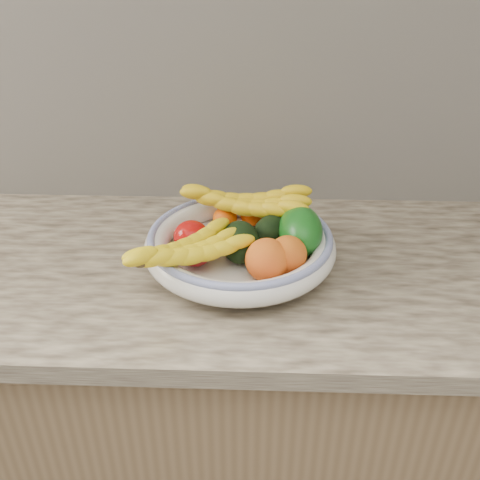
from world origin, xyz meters
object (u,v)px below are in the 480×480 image
at_px(banana_bunch_back, 245,206).
at_px(banana_bunch_front, 187,254).
at_px(fruit_bowl, 240,245).
at_px(green_mango, 300,231).

relative_size(banana_bunch_back, banana_bunch_front, 1.12).
relative_size(fruit_bowl, banana_bunch_front, 1.46).
distance_m(fruit_bowl, banana_bunch_front, 0.14).
xyz_separation_m(fruit_bowl, green_mango, (0.12, 0.01, 0.03)).
xyz_separation_m(banana_bunch_back, banana_bunch_front, (-0.10, -0.19, -0.01)).
bearing_deg(banana_bunch_back, green_mango, -27.86).
bearing_deg(green_mango, banana_bunch_back, 137.35).
relative_size(green_mango, banana_bunch_front, 0.51).
bearing_deg(fruit_bowl, green_mango, 6.84).
bearing_deg(green_mango, fruit_bowl, 179.91).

